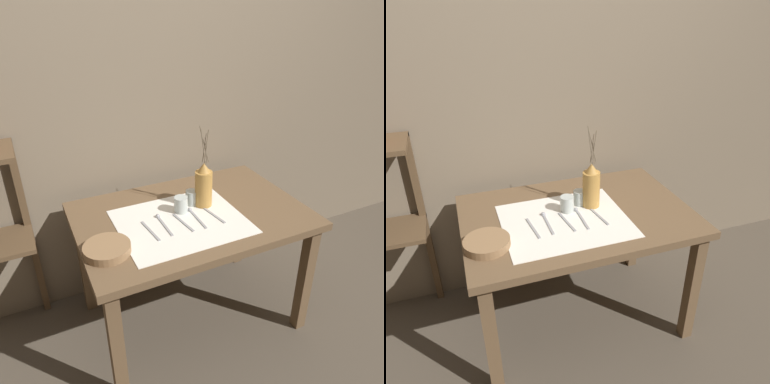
% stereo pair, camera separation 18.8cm
% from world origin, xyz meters
% --- Properties ---
extents(ground_plane, '(12.00, 12.00, 0.00)m').
position_xyz_m(ground_plane, '(0.00, 0.00, 0.00)').
color(ground_plane, brown).
extents(stone_wall_back, '(7.00, 0.06, 2.40)m').
position_xyz_m(stone_wall_back, '(0.00, 0.51, 1.20)').
color(stone_wall_back, '#7A6B56').
rests_on(stone_wall_back, ground_plane).
extents(wooden_table, '(1.17, 0.80, 0.72)m').
position_xyz_m(wooden_table, '(0.00, 0.00, 0.62)').
color(wooden_table, brown).
rests_on(wooden_table, ground_plane).
extents(linen_cloth, '(0.62, 0.52, 0.00)m').
position_xyz_m(linen_cloth, '(-0.08, -0.06, 0.72)').
color(linen_cloth, white).
rests_on(linen_cloth, wooden_table).
extents(pitcher_with_flowers, '(0.09, 0.09, 0.43)m').
position_xyz_m(pitcher_with_flowers, '(0.09, 0.04, 0.83)').
color(pitcher_with_flowers, '#B7843D').
rests_on(pitcher_with_flowers, wooden_table).
extents(wooden_bowl, '(0.21, 0.21, 0.04)m').
position_xyz_m(wooden_bowl, '(-0.48, -0.15, 0.74)').
color(wooden_bowl, '#8E6B47').
rests_on(wooden_bowl, wooden_table).
extents(glass_tumbler_near, '(0.07, 0.07, 0.08)m').
position_xyz_m(glass_tumbler_near, '(-0.04, 0.03, 0.76)').
color(glass_tumbler_near, '#B7C1BC').
rests_on(glass_tumbler_near, wooden_table).
extents(glass_tumbler_far, '(0.07, 0.07, 0.08)m').
position_xyz_m(glass_tumbler_far, '(0.04, 0.08, 0.76)').
color(glass_tumbler_far, '#B7C1BC').
rests_on(glass_tumbler_far, wooden_table).
extents(fork_outer, '(0.03, 0.19, 0.00)m').
position_xyz_m(fork_outer, '(-0.25, -0.07, 0.72)').
color(fork_outer, '#939399').
rests_on(fork_outer, wooden_table).
extents(spoon_inner, '(0.02, 0.20, 0.02)m').
position_xyz_m(spoon_inner, '(-0.17, -0.01, 0.72)').
color(spoon_inner, '#939399').
rests_on(spoon_inner, wooden_table).
extents(fork_inner, '(0.04, 0.19, 0.00)m').
position_xyz_m(fork_inner, '(-0.08, -0.07, 0.72)').
color(fork_inner, '#939399').
rests_on(fork_inner, wooden_table).
extents(spoon_outer, '(0.02, 0.20, 0.02)m').
position_xyz_m(spoon_outer, '(-0.00, -0.02, 0.72)').
color(spoon_outer, '#939399').
rests_on(spoon_outer, wooden_table).
extents(knife_center, '(0.04, 0.19, 0.00)m').
position_xyz_m(knife_center, '(0.09, -0.07, 0.72)').
color(knife_center, '#939399').
rests_on(knife_center, wooden_table).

